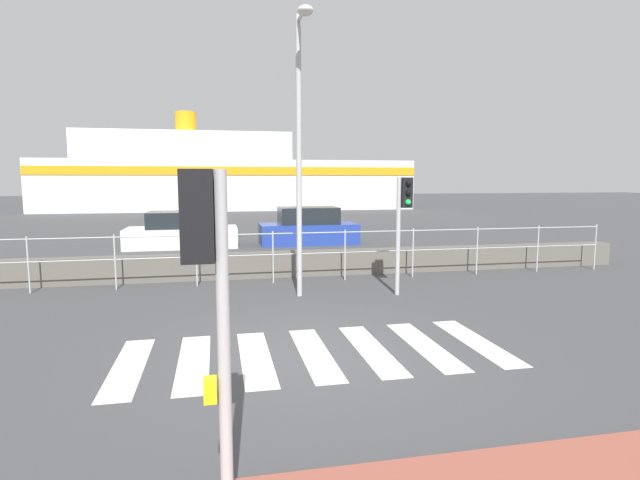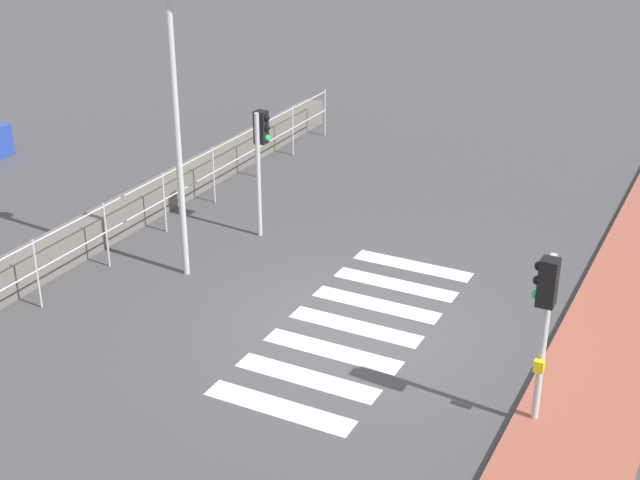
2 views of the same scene
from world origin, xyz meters
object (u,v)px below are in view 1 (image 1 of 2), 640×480
object	(u,v)px
streetlamp	(300,125)
ferry_boat	(223,177)
parked_car_white	(182,232)
traffic_light_far	(403,209)
parked_car_blue	(308,228)
traffic_light_near	(207,271)

from	to	relation	value
streetlamp	ferry_boat	world-z (taller)	ferry_boat
ferry_boat	parked_car_white	size ratio (longest dim) A/B	7.42
traffic_light_far	ferry_boat	bearing A→B (deg)	95.78
streetlamp	parked_car_blue	distance (m)	10.01
streetlamp	parked_car_white	world-z (taller)	streetlamp
ferry_boat	parked_car_blue	world-z (taller)	ferry_boat
traffic_light_near	parked_car_blue	bearing A→B (deg)	77.01
parked_car_blue	parked_car_white	bearing A→B (deg)	180.00
traffic_light_far	streetlamp	world-z (taller)	streetlamp
parked_car_white	parked_car_blue	size ratio (longest dim) A/B	1.07
traffic_light_near	streetlamp	world-z (taller)	streetlamp
traffic_light_near	traffic_light_far	xyz separation A→B (m)	(4.23, 6.92, 0.01)
streetlamp	traffic_light_near	bearing A→B (deg)	-105.00
parked_car_white	parked_car_blue	world-z (taller)	parked_car_blue
traffic_light_near	parked_car_white	xyz separation A→B (m)	(-1.26, 16.38, -1.38)
traffic_light_near	streetlamp	distance (m)	7.56
traffic_light_near	parked_car_white	size ratio (longest dim) A/B	0.64
traffic_light_far	parked_car_white	world-z (taller)	traffic_light_far
traffic_light_near	ferry_boat	size ratio (longest dim) A/B	0.09
traffic_light_far	ferry_boat	distance (m)	35.00
ferry_boat	parked_car_white	bearing A→B (deg)	-94.44
traffic_light_far	streetlamp	xyz separation A→B (m)	(-2.33, 0.16, 1.83)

